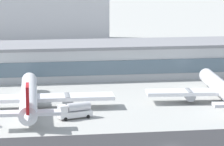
{
  "coord_description": "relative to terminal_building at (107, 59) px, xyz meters",
  "views": [
    {
      "loc": [
        -30.54,
        -121.35,
        38.79
      ],
      "look_at": [
        -6.01,
        45.7,
        7.49
      ],
      "focal_mm": 98.58,
      "sensor_mm": 36.0,
      "label": 1
    }
  ],
  "objects": [
    {
      "name": "airliner_red_tail_gate_1",
      "position": [
        -26.95,
        -45.57,
        -2.25
      ],
      "size": [
        45.02,
        50.27,
        10.49
      ],
      "rotation": [
        0.0,
        0.0,
        1.55
      ],
      "color": "white",
      "rests_on": "ground_plane"
    },
    {
      "name": "terminal_building",
      "position": [
        0.0,
        0.0,
        0.0
      ],
      "size": [
        150.27,
        22.87,
        11.17
      ],
      "color": "#B7BABC",
      "rests_on": "ground_plane"
    },
    {
      "name": "airliner_blue_tail_gate_2",
      "position": [
        26.26,
        -44.8,
        -2.35
      ],
      "size": [
        43.09,
        48.73,
        10.17
      ],
      "rotation": [
        0.0,
        0.0,
        1.49
      ],
      "color": "silver",
      "rests_on": "ground_plane"
    },
    {
      "name": "distant_hotel_block",
      "position": [
        -36.94,
        92.58,
        11.56
      ],
      "size": [
        98.47,
        24.48,
        34.3
      ],
      "primitive_type": "cube",
      "color": "#BCBCC1",
      "rests_on": "ground_plane"
    },
    {
      "name": "service_fuel_truck_0",
      "position": [
        -15.8,
        -55.8,
        -3.56
      ],
      "size": [
        8.89,
        4.99,
        3.95
      ],
      "rotation": [
        0.0,
        0.0,
        3.44
      ],
      "color": "white",
      "rests_on": "ground_plane"
    },
    {
      "name": "ground_plane",
      "position": [
        2.42,
        -81.67,
        -5.59
      ],
      "size": [
        1400.0,
        1400.0,
        0.0
      ],
      "primitive_type": "plane",
      "color": "#A8A8A3"
    }
  ]
}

